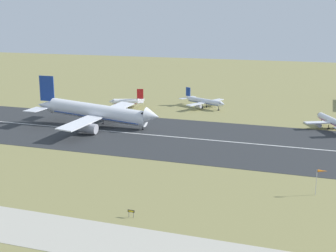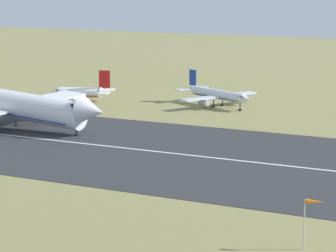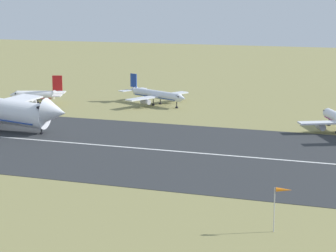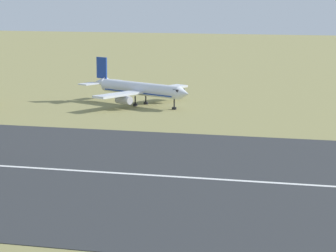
{
  "view_description": "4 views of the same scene",
  "coord_description": "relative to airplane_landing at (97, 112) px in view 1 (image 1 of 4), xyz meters",
  "views": [
    {
      "loc": [
        21.17,
        -51.89,
        41.61
      ],
      "look_at": [
        -23.1,
        76.22,
        9.28
      ],
      "focal_mm": 50.0,
      "sensor_mm": 36.0,
      "label": 1
    },
    {
      "loc": [
        46.9,
        -30.6,
        32.05
      ],
      "look_at": [
        -7.42,
        76.42,
        9.64
      ],
      "focal_mm": 85.0,
      "sensor_mm": 36.0,
      "label": 2
    },
    {
      "loc": [
        34.69,
        -27.26,
        31.77
      ],
      "look_at": [
        -5.37,
        87.14,
        7.58
      ],
      "focal_mm": 70.0,
      "sensor_mm": 36.0,
      "label": 3
    },
    {
      "loc": [
        11.22,
        11.49,
        21.41
      ],
      "look_at": [
        -7.73,
        82.46,
        8.73
      ],
      "focal_mm": 85.0,
      "sensor_mm": 36.0,
      "label": 4
    }
  ],
  "objects": [
    {
      "name": "ground_plane",
      "position": [
        61.37,
        -55.03,
        -5.34
      ],
      "size": [
        686.09,
        686.09,
        0.0
      ],
      "primitive_type": "plane",
      "color": "olive"
    },
    {
      "name": "windsock_pole",
      "position": [
        82.68,
        -46.01,
        0.31
      ],
      "size": [
        2.43,
        1.05,
        6.34
      ],
      "color": "#B7B7BC",
      "rests_on": "ground_plane"
    },
    {
      "name": "airplane_parked_far_east",
      "position": [
        -4.39,
        37.42,
        -2.72
      ],
      "size": [
        17.49,
        17.31,
        8.62
      ],
      "color": "white",
      "rests_on": "ground_plane"
    },
    {
      "name": "runway_sign",
      "position": [
        45.36,
        -72.08,
        -4.09
      ],
      "size": [
        1.53,
        0.14,
        1.66
      ],
      "color": "#4C4C51",
      "rests_on": "ground_plane"
    },
    {
      "name": "airplane_parked_east",
      "position": [
        85.33,
        24.34,
        -2.49
      ],
      "size": [
        20.75,
        25.74,
        8.5
      ],
      "color": "silver",
      "rests_on": "ground_plane"
    },
    {
      "name": "airplane_parked_west",
      "position": [
        29.54,
        48.29,
        -2.35
      ],
      "size": [
        23.77,
        21.99,
        8.41
      ],
      "color": "silver",
      "rests_on": "ground_plane"
    },
    {
      "name": "runway_strip",
      "position": [
        61.37,
        -6.03,
        -5.31
      ],
      "size": [
        446.09,
        54.68,
        0.06
      ],
      "primitive_type": "cube",
      "color": "#2B2D30",
      "rests_on": "ground_plane"
    },
    {
      "name": "runway_centreline",
      "position": [
        61.37,
        -6.03,
        -5.28
      ],
      "size": [
        401.48,
        0.7,
        0.01
      ],
      "primitive_type": "cube",
      "color": "silver",
      "rests_on": "runway_strip"
    },
    {
      "name": "airplane_landing",
      "position": [
        0.0,
        0.0,
        0.0
      ],
      "size": [
        51.94,
        52.23,
        18.42
      ],
      "color": "silver",
      "rests_on": "ground_plane"
    }
  ]
}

